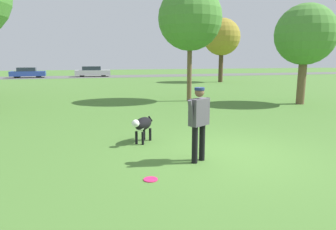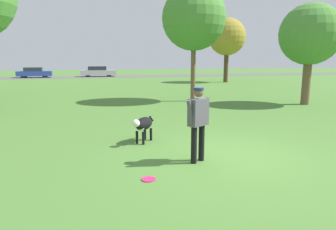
# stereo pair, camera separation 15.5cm
# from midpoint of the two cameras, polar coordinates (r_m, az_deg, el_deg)

# --- Properties ---
(ground_plane) EXTENTS (120.00, 120.00, 0.00)m
(ground_plane) POSITION_cam_midpoint_polar(r_m,az_deg,el_deg) (7.24, 11.10, -7.54)
(ground_plane) COLOR #4C7A33
(far_road_strip) EXTENTS (120.00, 6.00, 0.01)m
(far_road_strip) POSITION_cam_midpoint_polar(r_m,az_deg,el_deg) (40.29, -11.49, 7.21)
(far_road_strip) COLOR #5B5B59
(far_road_strip) RESTS_ON ground_plane
(person) EXTENTS (0.68, 0.45, 1.64)m
(person) POSITION_cam_midpoint_polar(r_m,az_deg,el_deg) (6.47, 5.24, -0.59)
(person) COLOR black
(person) RESTS_ON ground_plane
(dog) EXTENTS (0.77, 0.94, 0.71)m
(dog) POSITION_cam_midpoint_polar(r_m,az_deg,el_deg) (8.07, -5.42, -1.85)
(dog) COLOR black
(dog) RESTS_ON ground_plane
(frisbee) EXTENTS (0.27, 0.27, 0.02)m
(frisbee) POSITION_cam_midpoint_polar(r_m,az_deg,el_deg) (5.75, -4.12, -12.14)
(frisbee) COLOR #E52366
(frisbee) RESTS_ON ground_plane
(tree_mid_center) EXTENTS (3.31, 3.31, 5.96)m
(tree_mid_center) POSITION_cam_midpoint_polar(r_m,az_deg,el_deg) (16.26, 3.94, 17.86)
(tree_mid_center) COLOR brown
(tree_mid_center) RESTS_ON ground_plane
(tree_near_right) EXTENTS (2.93, 2.93, 4.87)m
(tree_near_right) POSITION_cam_midpoint_polar(r_m,az_deg,el_deg) (16.42, 24.44, 13.68)
(tree_near_right) COLOR brown
(tree_near_right) RESTS_ON ground_plane
(tree_far_right) EXTENTS (3.54, 3.54, 6.12)m
(tree_far_right) POSITION_cam_midpoint_polar(r_m,az_deg,el_deg) (30.23, 10.05, 14.39)
(tree_far_right) COLOR #4C3826
(tree_far_right) RESTS_ON ground_plane
(parked_car_blue) EXTENTS (4.07, 2.04, 1.25)m
(parked_car_blue) POSITION_cam_midpoint_polar(r_m,az_deg,el_deg) (40.42, -25.26, 7.31)
(parked_car_blue) COLOR #284293
(parked_car_blue) RESTS_ON ground_plane
(parked_car_silver) EXTENTS (4.48, 2.04, 1.33)m
(parked_car_silver) POSITION_cam_midpoint_polar(r_m,az_deg,el_deg) (40.15, -14.30, 8.02)
(parked_car_silver) COLOR #B7B7BC
(parked_car_silver) RESTS_ON ground_plane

